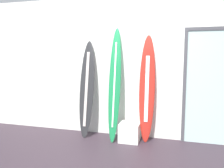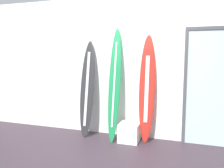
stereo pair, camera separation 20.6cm
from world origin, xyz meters
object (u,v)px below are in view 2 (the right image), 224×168
(surfboard_emerald, at_px, (115,85))
(glass_door, at_px, (219,86))
(surfboard_charcoal, at_px, (87,90))
(display_block_left, at_px, (129,132))
(surfboard_crimson, at_px, (147,89))

(surfboard_emerald, distance_m, glass_door, 1.88)
(surfboard_charcoal, xyz_separation_m, display_block_left, (0.90, -0.07, -0.78))
(surfboard_charcoal, height_order, surfboard_crimson, surfboard_crimson)
(surfboard_emerald, bearing_deg, display_block_left, -3.97)
(surfboard_charcoal, relative_size, surfboard_emerald, 0.89)
(glass_door, bearing_deg, surfboard_charcoal, -175.09)
(surfboard_charcoal, distance_m, surfboard_crimson, 1.20)
(surfboard_emerald, relative_size, surfboard_crimson, 1.08)
(display_block_left, relative_size, glass_door, 0.18)
(surfboard_crimson, bearing_deg, surfboard_emerald, -171.19)
(surfboard_crimson, distance_m, display_block_left, 0.90)
(surfboard_emerald, xyz_separation_m, display_block_left, (0.30, -0.02, -0.90))
(display_block_left, bearing_deg, surfboard_charcoal, 175.57)
(surfboard_crimson, xyz_separation_m, display_block_left, (-0.30, -0.12, -0.84))
(surfboard_crimson, height_order, display_block_left, surfboard_crimson)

